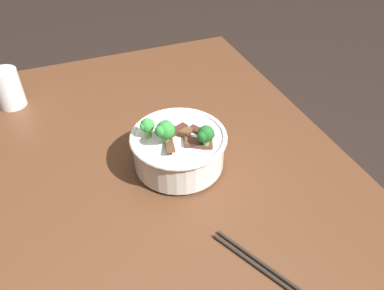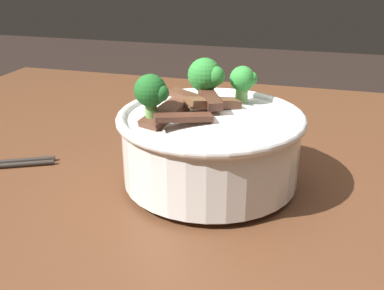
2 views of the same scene
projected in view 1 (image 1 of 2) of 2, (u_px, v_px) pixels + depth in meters
dining_table at (165, 207)px, 1.00m from camera, size 1.21×0.87×0.80m
rice_bowl at (179, 146)px, 0.86m from camera, size 0.22×0.22×0.15m
drinking_glass at (9, 91)px, 1.07m from camera, size 0.08×0.08×0.11m
chopsticks_pair at (259, 265)px, 0.69m from camera, size 0.19×0.11×0.01m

